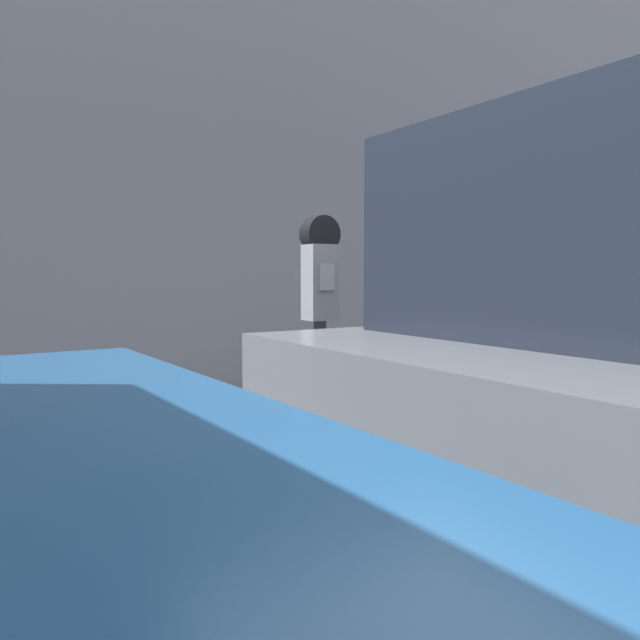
{
  "coord_description": "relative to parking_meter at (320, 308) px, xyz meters",
  "views": [
    {
      "loc": [
        -2.0,
        -1.39,
        1.34
      ],
      "look_at": [
        -0.36,
        1.27,
        1.11
      ],
      "focal_mm": 35.0,
      "sensor_mm": 36.0,
      "label": 1
    }
  ],
  "objects": [
    {
      "name": "building_facade",
      "position": [
        0.36,
        2.76,
        1.43
      ],
      "size": [
        24.0,
        0.3,
        5.19
      ],
      "color": "gray",
      "rests_on": "ground_plane"
    },
    {
      "name": "ground_plane",
      "position": [
        0.36,
        -1.27,
        -1.16
      ],
      "size": [
        60.0,
        60.0,
        0.0
      ],
      "primitive_type": "plane",
      "color": "slate"
    },
    {
      "name": "sidewalk",
      "position": [
        0.36,
        0.93,
        -1.09
      ],
      "size": [
        24.0,
        2.8,
        0.15
      ],
      "color": "#BCB7AD",
      "rests_on": "ground_plane"
    },
    {
      "name": "parking_meter",
      "position": [
        0.0,
        0.0,
        0.0
      ],
      "size": [
        0.18,
        0.13,
        1.48
      ],
      "color": "#2D2D30",
      "rests_on": "sidewalk"
    }
  ]
}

